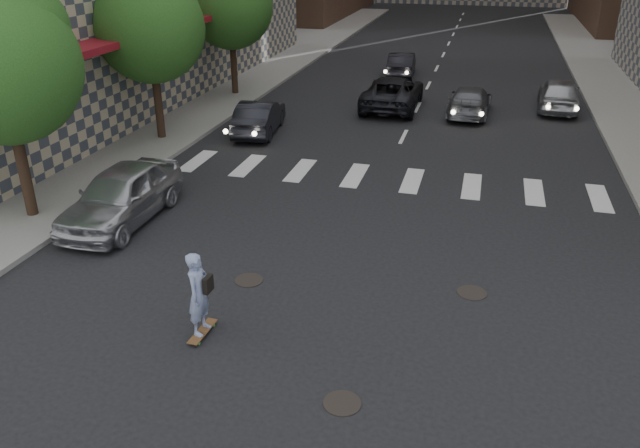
# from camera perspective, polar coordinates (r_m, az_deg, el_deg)

# --- Properties ---
(ground) EXTENTS (160.00, 160.00, 0.00)m
(ground) POSITION_cam_1_polar(r_m,az_deg,el_deg) (13.88, -0.49, -8.67)
(ground) COLOR black
(ground) RESTS_ON ground
(sidewalk_left) EXTENTS (13.00, 80.00, 0.15)m
(sidewalk_left) POSITION_cam_1_polar(r_m,az_deg,el_deg) (36.55, -14.58, 12.23)
(sidewalk_left) COLOR gray
(sidewalk_left) RESTS_ON ground
(tree_a) EXTENTS (4.20, 4.20, 6.60)m
(tree_a) POSITION_cam_1_polar(r_m,az_deg,el_deg) (19.23, -26.84, 13.32)
(tree_a) COLOR #382619
(tree_a) RESTS_ON sidewalk_left
(tree_b) EXTENTS (4.20, 4.20, 6.60)m
(tree_b) POSITION_cam_1_polar(r_m,az_deg,el_deg) (25.73, -15.10, 17.43)
(tree_b) COLOR #382619
(tree_b) RESTS_ON sidewalk_left
(tree_c) EXTENTS (4.20, 4.20, 6.60)m
(tree_c) POSITION_cam_1_polar(r_m,az_deg,el_deg) (32.89, -8.04, 19.50)
(tree_c) COLOR #382619
(tree_c) RESTS_ON sidewalk_left
(manhole_a) EXTENTS (0.70, 0.70, 0.02)m
(manhole_a) POSITION_cam_1_polar(r_m,az_deg,el_deg) (11.71, 2.04, -16.04)
(manhole_a) COLOR black
(manhole_a) RESTS_ON ground
(manhole_b) EXTENTS (0.70, 0.70, 0.02)m
(manhole_b) POSITION_cam_1_polar(r_m,az_deg,el_deg) (15.39, -6.52, -5.12)
(manhole_b) COLOR black
(manhole_b) RESTS_ON ground
(manhole_c) EXTENTS (0.70, 0.70, 0.02)m
(manhole_c) POSITION_cam_1_polar(r_m,az_deg,el_deg) (15.21, 13.72, -6.12)
(manhole_c) COLOR black
(manhole_c) RESTS_ON ground
(skateboarder) EXTENTS (0.49, 0.98, 1.93)m
(skateboarder) POSITION_cam_1_polar(r_m,az_deg,el_deg) (13.06, -10.98, -6.27)
(skateboarder) COLOR brown
(skateboarder) RESTS_ON ground
(silver_sedan) EXTENTS (1.94, 4.80, 1.63)m
(silver_sedan) POSITION_cam_1_polar(r_m,az_deg,el_deg) (18.97, -17.72, 2.53)
(silver_sedan) COLOR #B2B3B9
(silver_sedan) RESTS_ON ground
(traffic_car_a) EXTENTS (2.01, 4.39, 1.39)m
(traffic_car_a) POSITION_cam_1_polar(r_m,az_deg,el_deg) (26.70, -5.58, 9.73)
(traffic_car_a) COLOR black
(traffic_car_a) RESTS_ON ground
(traffic_car_b) EXTENTS (2.04, 4.56, 1.30)m
(traffic_car_b) POSITION_cam_1_polar(r_m,az_deg,el_deg) (30.21, 13.53, 10.88)
(traffic_car_b) COLOR #5D5E65
(traffic_car_b) RESTS_ON ground
(traffic_car_c) EXTENTS (2.53, 5.47, 1.52)m
(traffic_car_c) POSITION_cam_1_polar(r_m,az_deg,el_deg) (30.78, 6.67, 11.86)
(traffic_car_c) COLOR black
(traffic_car_c) RESTS_ON ground
(traffic_car_d) EXTENTS (2.05, 4.60, 1.54)m
(traffic_car_d) POSITION_cam_1_polar(r_m,az_deg,el_deg) (32.31, 21.00, 11.04)
(traffic_car_d) COLOR #A1A3A8
(traffic_car_d) RESTS_ON ground
(traffic_car_e) EXTENTS (1.74, 4.27, 1.38)m
(traffic_car_e) POSITION_cam_1_polar(r_m,az_deg,el_deg) (38.23, 7.47, 14.28)
(traffic_car_e) COLOR black
(traffic_car_e) RESTS_ON ground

